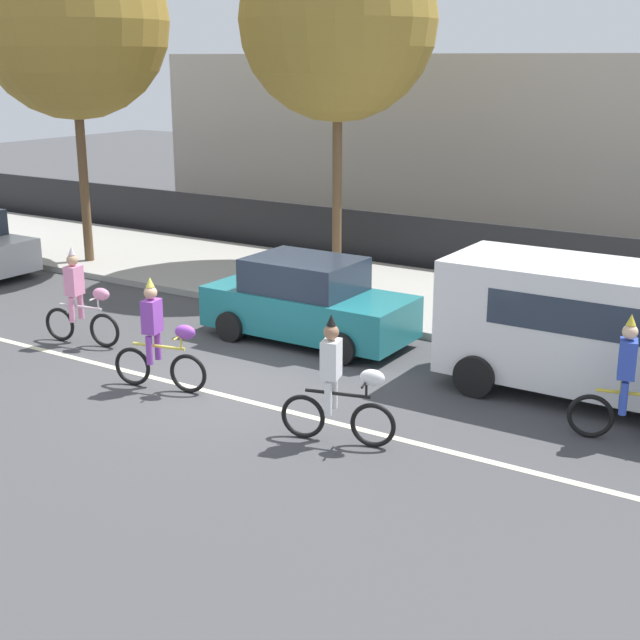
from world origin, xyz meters
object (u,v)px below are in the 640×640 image
parade_cyclist_zebra (339,388)px  parked_van_white (607,324)px  parade_cyclist_purple (159,341)px  parked_car_teal (308,302)px  parade_cyclist_pink (81,302)px  parade_cyclist_cobalt (633,388)px

parade_cyclist_zebra → parked_van_white: (2.69, 3.77, 0.44)m
parked_van_white → parade_cyclist_purple: bearing=-150.9°
parked_car_teal → parade_cyclist_pink: bearing=-144.2°
parade_cyclist_pink → parked_car_teal: bearing=35.8°
parade_cyclist_cobalt → parade_cyclist_purple: bearing=-164.2°
parade_cyclist_cobalt → parked_car_teal: 6.74m
parade_cyclist_purple → parade_cyclist_zebra: size_ratio=1.00×
parade_cyclist_pink → parked_van_white: bearing=15.1°
parked_van_white → parked_car_teal: 5.76m
parade_cyclist_pink → parade_cyclist_purple: bearing=-19.0°
parade_cyclist_zebra → parked_van_white: size_ratio=0.38×
parked_van_white → parked_car_teal: bearing=179.6°
parade_cyclist_zebra → parked_car_teal: parade_cyclist_zebra is taller
parade_cyclist_pink → parade_cyclist_cobalt: same height
parade_cyclist_pink → parade_cyclist_cobalt: size_ratio=1.00×
parade_cyclist_pink → parade_cyclist_zebra: 6.70m
parade_cyclist_zebra → parked_car_teal: (-3.04, 3.81, -0.06)m
parade_cyclist_cobalt → parked_car_teal: parade_cyclist_cobalt is taller
parade_cyclist_cobalt → parked_van_white: size_ratio=0.38×
parade_cyclist_pink → parade_cyclist_zebra: same height
parade_cyclist_purple → parked_van_white: parked_van_white is taller
parade_cyclist_pink → parked_car_teal: 4.36m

